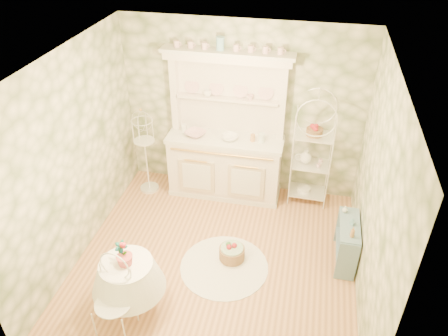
% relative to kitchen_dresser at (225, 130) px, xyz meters
% --- Properties ---
extents(floor, '(3.60, 3.60, 0.00)m').
position_rel_kitchen_dresser_xyz_m(floor, '(0.20, -1.52, -1.15)').
color(floor, tan).
rests_on(floor, ground).
extents(ceiling, '(3.60, 3.60, 0.00)m').
position_rel_kitchen_dresser_xyz_m(ceiling, '(0.20, -1.52, 1.56)').
color(ceiling, white).
rests_on(ceiling, floor).
extents(wall_left, '(3.60, 3.60, 0.00)m').
position_rel_kitchen_dresser_xyz_m(wall_left, '(-1.60, -1.52, 0.21)').
color(wall_left, silver).
rests_on(wall_left, floor).
extents(wall_right, '(3.60, 3.60, 0.00)m').
position_rel_kitchen_dresser_xyz_m(wall_right, '(2.00, -1.52, 0.21)').
color(wall_right, silver).
rests_on(wall_right, floor).
extents(wall_back, '(3.60, 3.60, 0.00)m').
position_rel_kitchen_dresser_xyz_m(wall_back, '(0.20, 0.28, 0.21)').
color(wall_back, silver).
rests_on(wall_back, floor).
extents(wall_front, '(3.60, 3.60, 0.00)m').
position_rel_kitchen_dresser_xyz_m(wall_front, '(0.20, -3.32, 0.21)').
color(wall_front, silver).
rests_on(wall_front, floor).
extents(kitchen_dresser, '(1.87, 0.61, 2.29)m').
position_rel_kitchen_dresser_xyz_m(kitchen_dresser, '(0.00, 0.00, 0.00)').
color(kitchen_dresser, white).
rests_on(kitchen_dresser, floor).
extents(bakers_rack, '(0.57, 0.41, 1.78)m').
position_rel_kitchen_dresser_xyz_m(bakers_rack, '(1.29, 0.08, -0.26)').
color(bakers_rack, white).
rests_on(bakers_rack, floor).
extents(side_shelf, '(0.30, 0.72, 0.60)m').
position_rel_kitchen_dresser_xyz_m(side_shelf, '(1.85, -1.16, -0.84)').
color(side_shelf, '#6F92A8').
rests_on(side_shelf, floor).
extents(round_table, '(0.73, 0.73, 0.71)m').
position_rel_kitchen_dresser_xyz_m(round_table, '(-0.60, -2.46, -0.79)').
color(round_table, white).
rests_on(round_table, floor).
extents(cafe_chair, '(0.49, 0.49, 0.94)m').
position_rel_kitchen_dresser_xyz_m(cafe_chair, '(-0.63, -2.80, -0.68)').
color(cafe_chair, white).
rests_on(cafe_chair, floor).
extents(birdcage_stand, '(0.37, 0.37, 1.46)m').
position_rel_kitchen_dresser_xyz_m(birdcage_stand, '(-1.23, -0.18, -0.41)').
color(birdcage_stand, white).
rests_on(birdcage_stand, floor).
extents(floor_basket, '(0.47, 0.47, 0.23)m').
position_rel_kitchen_dresser_xyz_m(floor_basket, '(0.40, -1.44, -1.03)').
color(floor_basket, olive).
rests_on(floor_basket, floor).
extents(lace_rug, '(1.32, 1.32, 0.01)m').
position_rel_kitchen_dresser_xyz_m(lace_rug, '(0.33, -1.61, -1.14)').
color(lace_rug, white).
rests_on(lace_rug, floor).
extents(bowl_floral, '(0.38, 0.38, 0.07)m').
position_rel_kitchen_dresser_xyz_m(bowl_floral, '(-0.45, -0.04, -0.13)').
color(bowl_floral, white).
rests_on(bowl_floral, kitchen_dresser).
extents(bowl_white, '(0.32, 0.32, 0.08)m').
position_rel_kitchen_dresser_xyz_m(bowl_white, '(0.08, -0.05, -0.13)').
color(bowl_white, white).
rests_on(bowl_white, kitchen_dresser).
extents(cup_left, '(0.15, 0.15, 0.10)m').
position_rel_kitchen_dresser_xyz_m(cup_left, '(-0.30, 0.16, 0.47)').
color(cup_left, white).
rests_on(cup_left, kitchen_dresser).
extents(cup_right, '(0.10, 0.10, 0.08)m').
position_rel_kitchen_dresser_xyz_m(cup_right, '(0.34, 0.16, 0.47)').
color(cup_right, white).
rests_on(cup_right, kitchen_dresser).
extents(potted_geranium, '(0.16, 0.11, 0.29)m').
position_rel_kitchen_dresser_xyz_m(potted_geranium, '(-0.63, -2.44, -0.30)').
color(potted_geranium, '#3F7238').
rests_on(potted_geranium, round_table).
extents(bottle_amber, '(0.07, 0.07, 0.14)m').
position_rel_kitchen_dresser_xyz_m(bottle_amber, '(1.86, -1.38, -0.46)').
color(bottle_amber, '#B58047').
rests_on(bottle_amber, side_shelf).
extents(bottle_blue, '(0.06, 0.06, 0.10)m').
position_rel_kitchen_dresser_xyz_m(bottle_blue, '(1.87, -1.15, -0.49)').
color(bottle_blue, '#76B1C4').
rests_on(bottle_blue, side_shelf).
extents(bottle_glass, '(0.08, 0.08, 0.10)m').
position_rel_kitchen_dresser_xyz_m(bottle_glass, '(1.79, -0.92, -0.50)').
color(bottle_glass, silver).
rests_on(bottle_glass, side_shelf).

